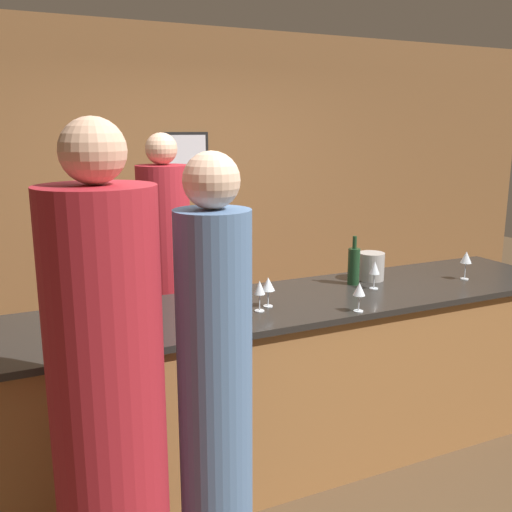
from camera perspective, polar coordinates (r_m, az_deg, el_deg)
ground_plane at (r=3.68m, az=3.62°, el=-19.45°), size 14.00×14.00×0.00m
back_wall at (r=5.10m, az=-7.64°, el=6.35°), size 8.00×0.08×2.80m
bar_counter at (r=3.44m, az=3.74°, el=-12.33°), size 3.59×0.79×1.00m
bartender at (r=3.93m, az=-8.97°, el=-3.04°), size 0.35×0.35×1.93m
guest_0 at (r=2.17m, az=-14.42°, el=-16.15°), size 0.40×0.40×1.99m
guest_1 at (r=2.28m, az=-4.08°, el=-15.07°), size 0.29×0.29×1.88m
wine_bottle_0 at (r=3.58m, az=9.75°, el=-0.94°), size 0.07×0.07×0.31m
ice_bucket at (r=3.71m, az=11.43°, el=-1.01°), size 0.17×0.17×0.18m
wine_glass_0 at (r=3.08m, az=1.22°, el=-2.90°), size 0.07×0.07×0.16m
wine_glass_1 at (r=3.49m, az=11.78°, el=-1.24°), size 0.06×0.06×0.17m
wine_glass_2 at (r=3.01m, az=0.36°, el=-3.28°), size 0.06×0.06×0.17m
wine_glass_3 at (r=2.87m, az=-18.90°, el=-4.79°), size 0.06×0.06×0.16m
wine_glass_4 at (r=3.87m, az=20.27°, el=-0.19°), size 0.07×0.07×0.18m
wine_glass_5 at (r=3.05m, az=10.29°, el=-3.38°), size 0.07×0.07×0.16m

